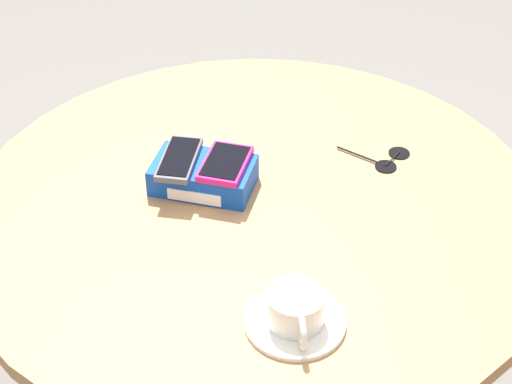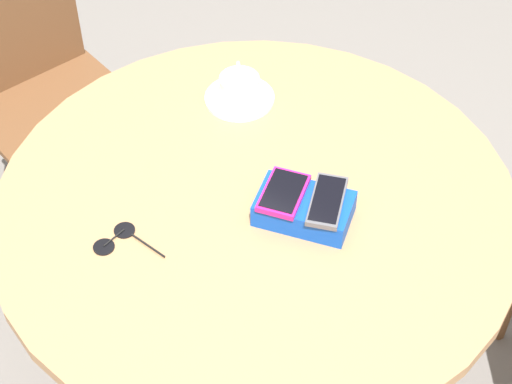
# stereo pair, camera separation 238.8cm
# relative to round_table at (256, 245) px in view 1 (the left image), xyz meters

# --- Properties ---
(round_table) EXTENTS (1.05, 1.05, 0.77)m
(round_table) POSITION_rel_round_table_xyz_m (0.00, 0.00, 0.00)
(round_table) COLOR #2D2D2D
(round_table) RESTS_ON ground_plane
(phone_box) EXTENTS (0.21, 0.16, 0.05)m
(phone_box) POSITION_rel_round_table_xyz_m (-0.10, -0.01, 0.13)
(phone_box) COLOR #0F42AD
(phone_box) RESTS_ON round_table
(phone_gray) EXTENTS (0.11, 0.15, 0.01)m
(phone_gray) POSITION_rel_round_table_xyz_m (-0.14, -0.03, 0.16)
(phone_gray) COLOR #515156
(phone_gray) RESTS_ON phone_box
(phone_magenta) EXTENTS (0.11, 0.13, 0.01)m
(phone_magenta) POSITION_rel_round_table_xyz_m (-0.07, 0.00, 0.16)
(phone_magenta) COLOR #D11975
(phone_magenta) RESTS_ON phone_box
(saucer) EXTENTS (0.16, 0.16, 0.01)m
(saucer) POSITION_rel_round_table_xyz_m (0.21, -0.23, 0.11)
(saucer) COLOR silver
(saucer) RESTS_ON round_table
(coffee_cup) EXTENTS (0.10, 0.11, 0.06)m
(coffee_cup) POSITION_rel_round_table_xyz_m (0.21, -0.23, 0.14)
(coffee_cup) COLOR silver
(coffee_cup) RESTS_ON saucer
(sunglasses) EXTENTS (0.13, 0.10, 0.01)m
(sunglasses) POSITION_rel_round_table_xyz_m (0.15, 0.24, 0.11)
(sunglasses) COLOR black
(sunglasses) RESTS_ON round_table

